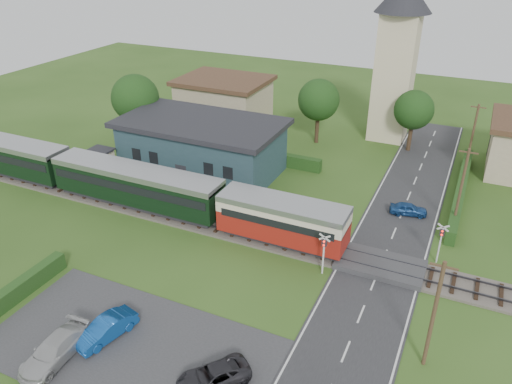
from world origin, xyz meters
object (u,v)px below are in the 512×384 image
at_px(equipment_hut, 101,162).
at_px(crossing_signal_far, 441,238).
at_px(car_on_road, 408,209).
at_px(car_park_silver, 54,350).
at_px(crossing_signal_near, 324,248).
at_px(station_building, 202,146).
at_px(train, 107,178).
at_px(car_park_blue, 106,329).
at_px(car_park_dark, 213,377).
at_px(house_west, 224,100).
at_px(church_tower, 398,49).
at_px(pedestrian_near, 230,194).
at_px(pedestrian_far, 122,174).

height_order(equipment_hut, crossing_signal_far, crossing_signal_far).
relative_size(car_on_road, car_park_silver, 0.68).
xyz_separation_m(crossing_signal_near, car_on_road, (4.07, 10.96, -1.56)).
bearing_deg(equipment_hut, car_park_silver, -56.07).
xyz_separation_m(equipment_hut, station_building, (8.00, 5.79, 0.95)).
height_order(train, car_park_blue, train).
bearing_deg(car_park_dark, car_on_road, 113.17).
bearing_deg(train, house_west, 91.36).
bearing_deg(car_on_road, house_west, 48.87).
height_order(car_park_blue, car_park_silver, car_park_silver).
height_order(station_building, church_tower, church_tower).
bearing_deg(pedestrian_near, crossing_signal_far, -164.28).
bearing_deg(car_on_road, equipment_hut, 89.08).
bearing_deg(pedestrian_far, station_building, -27.28).
relative_size(house_west, crossing_signal_far, 3.30).
height_order(crossing_signal_near, pedestrian_near, crossing_signal_near).
height_order(car_on_road, pedestrian_far, pedestrian_far).
bearing_deg(church_tower, crossing_signal_near, -87.18).
bearing_deg(church_tower, car_park_silver, -102.91).
bearing_deg(car_on_road, pedestrian_far, 91.96).
relative_size(train, church_tower, 2.45).
bearing_deg(pedestrian_near, pedestrian_far, 23.49).
relative_size(church_tower, crossing_signal_near, 5.37).
bearing_deg(house_west, pedestrian_far, -89.78).
distance_m(car_park_blue, car_park_dark, 7.48).
xyz_separation_m(equipment_hut, car_on_road, (28.47, 5.35, -1.17)).
xyz_separation_m(church_tower, car_park_blue, (-8.25, -39.89, -9.51)).
relative_size(equipment_hut, house_west, 0.24).
height_order(crossing_signal_far, pedestrian_near, crossing_signal_far).
relative_size(crossing_signal_far, car_park_blue, 0.84).
distance_m(car_park_blue, car_park_silver, 3.01).
height_order(car_on_road, car_park_dark, car_park_dark).
bearing_deg(house_west, crossing_signal_near, -49.89).
relative_size(church_tower, car_park_silver, 3.87).
xyz_separation_m(train, pedestrian_near, (10.47, 3.34, -0.91)).
bearing_deg(car_park_blue, car_on_road, 72.66).
bearing_deg(crossing_signal_far, car_park_dark, -119.35).
bearing_deg(pedestrian_far, pedestrian_near, -75.67).
bearing_deg(car_park_silver, crossing_signal_near, 48.93).
relative_size(equipment_hut, car_park_silver, 0.56).
xyz_separation_m(car_on_road, car_park_blue, (-13.72, -22.44, 0.14)).
relative_size(equipment_hut, car_on_road, 0.82).
distance_m(train, crossing_signal_far, 28.16).
bearing_deg(station_building, crossing_signal_near, -34.81).
bearing_deg(church_tower, train, -126.81).
relative_size(house_west, car_park_dark, 2.70).
xyz_separation_m(train, car_park_dark, (18.68, -14.28, -1.54)).
distance_m(car_park_silver, pedestrian_far, 21.51).
bearing_deg(house_west, pedestrian_near, -60.75).
xyz_separation_m(equipment_hut, pedestrian_far, (3.08, -0.76, -0.33)).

